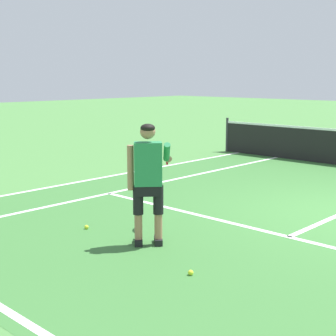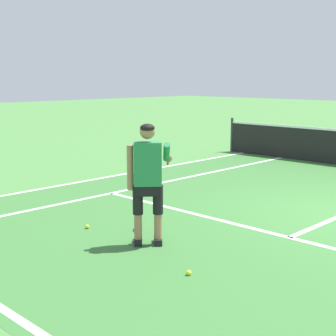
# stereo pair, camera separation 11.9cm
# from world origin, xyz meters

# --- Properties ---
(court_inner_surface) EXTENTS (10.98, 10.89, 0.00)m
(court_inner_surface) POSITION_xyz_m (0.00, -0.70, 0.00)
(court_inner_surface) COLOR #387033
(court_inner_surface) RESTS_ON ground
(line_service) EXTENTS (8.23, 0.10, 0.01)m
(line_service) POSITION_xyz_m (0.00, -1.86, 0.00)
(line_service) COLOR white
(line_service) RESTS_ON ground
(line_singles_left) EXTENTS (0.10, 10.49, 0.01)m
(line_singles_left) POSITION_xyz_m (-4.12, -0.70, 0.00)
(line_singles_left) COLOR white
(line_singles_left) RESTS_ON ground
(line_doubles_left) EXTENTS (0.10, 10.49, 0.01)m
(line_doubles_left) POSITION_xyz_m (-5.49, -0.70, 0.00)
(line_doubles_left) COLOR white
(line_doubles_left) RESTS_ON ground
(tennis_player) EXTENTS (0.77, 1.15, 1.71)m
(tennis_player) POSITION_xyz_m (-1.28, -3.50, 0.99)
(tennis_player) COLOR black
(tennis_player) RESTS_ON ground
(tennis_ball_near_feet) EXTENTS (0.07, 0.07, 0.07)m
(tennis_ball_near_feet) POSITION_xyz_m (-0.11, -3.96, 0.03)
(tennis_ball_near_feet) COLOR #CCE02D
(tennis_ball_near_feet) RESTS_ON ground
(tennis_ball_by_baseline) EXTENTS (0.07, 0.07, 0.07)m
(tennis_ball_by_baseline) POSITION_xyz_m (-2.50, -3.67, 0.03)
(tennis_ball_by_baseline) COLOR #CCE02D
(tennis_ball_by_baseline) RESTS_ON ground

